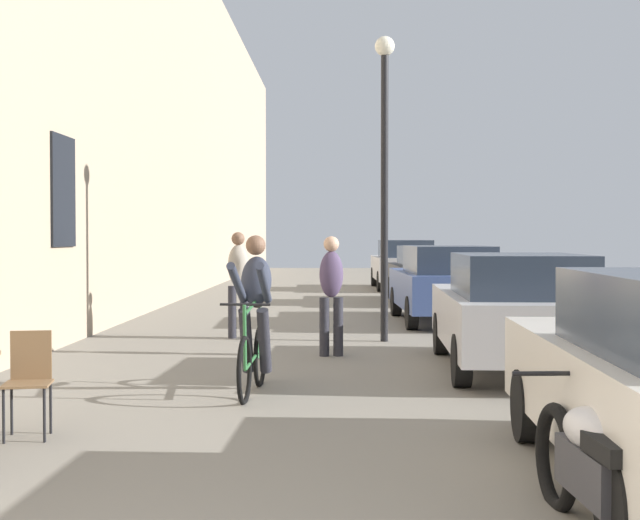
{
  "coord_description": "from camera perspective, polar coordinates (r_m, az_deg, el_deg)",
  "views": [
    {
      "loc": [
        1.03,
        -2.67,
        1.7
      ],
      "look_at": [
        0.64,
        14.97,
        1.22
      ],
      "focal_mm": 49.27,
      "sensor_mm": 36.0,
      "label": 1
    }
  ],
  "objects": [
    {
      "name": "parked_car_fourth",
      "position": [
        22.61,
        6.98,
        -0.85
      ],
      "size": [
        1.83,
        4.14,
        1.45
      ],
      "color": "black",
      "rests_on": "ground_plane"
    },
    {
      "name": "cafe_chair_mid_toward_wall",
      "position": [
        7.89,
        -18.38,
        -7.15
      ],
      "size": [
        0.44,
        0.44,
        0.89
      ],
      "color": "black",
      "rests_on": "ground_plane"
    },
    {
      "name": "street_lamp",
      "position": [
        14.22,
        4.21,
        7.24
      ],
      "size": [
        0.32,
        0.32,
        4.9
      ],
      "color": "black",
      "rests_on": "ground_plane"
    },
    {
      "name": "building_facade_left",
      "position": [
        17.59,
        -13.87,
        12.66
      ],
      "size": [
        0.54,
        68.0,
        10.2
      ],
      "color": "tan",
      "rests_on": "ground_plane"
    },
    {
      "name": "cyclist_on_bicycle",
      "position": [
        9.61,
        -4.29,
        -3.76
      ],
      "size": [
        0.52,
        1.76,
        1.74
      ],
      "color": "black",
      "rests_on": "ground_plane"
    },
    {
      "name": "pedestrian_near",
      "position": [
        12.41,
        0.74,
        -1.87
      ],
      "size": [
        0.38,
        0.3,
        1.7
      ],
      "color": "#26262D",
      "rests_on": "ground_plane"
    },
    {
      "name": "pedestrian_mid",
      "position": [
        14.65,
        -5.34,
        -1.19
      ],
      "size": [
        0.38,
        0.3,
        1.77
      ],
      "color": "#26262D",
      "rests_on": "ground_plane"
    },
    {
      "name": "parked_car_fifth",
      "position": [
        28.18,
        5.45,
        -0.24
      ],
      "size": [
        1.95,
        4.46,
        1.57
      ],
      "color": "#B7B7BC",
      "rests_on": "ground_plane"
    },
    {
      "name": "parked_car_second",
      "position": [
        11.34,
        12.48,
        -3.19
      ],
      "size": [
        1.87,
        4.22,
        1.48
      ],
      "color": "#B7B7BC",
      "rests_on": "ground_plane"
    },
    {
      "name": "parked_car_third",
      "position": [
        17.34,
        8.11,
        -1.48
      ],
      "size": [
        1.92,
        4.31,
        1.51
      ],
      "color": "#384C84",
      "rests_on": "ground_plane"
    },
    {
      "name": "parked_motorcycle",
      "position": [
        5.17,
        17.65,
        -13.03
      ],
      "size": [
        0.62,
        2.15,
        0.92
      ],
      "color": "black",
      "rests_on": "ground_plane"
    }
  ]
}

